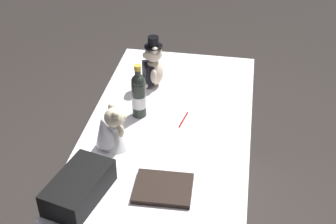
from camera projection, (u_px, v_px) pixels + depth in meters
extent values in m
cube|color=white|center=(168.00, 180.00, 2.62)|extent=(1.64, 0.85, 0.75)
ellipsoid|color=beige|center=(154.00, 72.00, 2.71)|extent=(0.12, 0.11, 0.16)
cube|color=black|center=(148.00, 73.00, 2.71)|extent=(0.12, 0.09, 0.12)
sphere|color=beige|center=(153.00, 53.00, 2.64)|extent=(0.10, 0.10, 0.10)
sphere|color=beige|center=(146.00, 55.00, 2.64)|extent=(0.04, 0.04, 0.04)
sphere|color=beige|center=(152.00, 44.00, 2.65)|extent=(0.04, 0.04, 0.04)
sphere|color=beige|center=(155.00, 50.00, 2.59)|extent=(0.04, 0.04, 0.04)
ellipsoid|color=beige|center=(149.00, 65.00, 2.75)|extent=(0.04, 0.04, 0.09)
ellipsoid|color=beige|center=(154.00, 76.00, 2.65)|extent=(0.04, 0.04, 0.09)
sphere|color=beige|center=(142.00, 79.00, 2.76)|extent=(0.05, 0.05, 0.05)
sphere|color=beige|center=(144.00, 85.00, 2.70)|extent=(0.05, 0.05, 0.05)
cylinder|color=black|center=(153.00, 46.00, 2.62)|extent=(0.10, 0.10, 0.01)
cylinder|color=black|center=(153.00, 41.00, 2.60)|extent=(0.06, 0.06, 0.05)
cone|color=white|center=(116.00, 135.00, 2.26)|extent=(0.15, 0.15, 0.13)
ellipsoid|color=white|center=(115.00, 126.00, 2.23)|extent=(0.07, 0.06, 0.06)
sphere|color=beige|center=(114.00, 117.00, 2.20)|extent=(0.10, 0.10, 0.10)
sphere|color=beige|center=(123.00, 117.00, 2.21)|extent=(0.04, 0.04, 0.04)
sphere|color=beige|center=(115.00, 115.00, 2.15)|extent=(0.04, 0.04, 0.04)
sphere|color=beige|center=(112.00, 107.00, 2.20)|extent=(0.04, 0.04, 0.04)
ellipsoid|color=beige|center=(121.00, 131.00, 2.20)|extent=(0.03, 0.03, 0.07)
ellipsoid|color=beige|center=(117.00, 121.00, 2.27)|extent=(0.03, 0.03, 0.07)
cone|color=white|center=(104.00, 130.00, 2.22)|extent=(0.16, 0.17, 0.16)
cylinder|color=#262E26|center=(139.00, 99.00, 2.45)|extent=(0.08, 0.08, 0.20)
sphere|color=#262E26|center=(138.00, 81.00, 2.38)|extent=(0.07, 0.07, 0.07)
cylinder|color=#262E26|center=(138.00, 73.00, 2.36)|extent=(0.03, 0.03, 0.08)
cylinder|color=gold|center=(138.00, 68.00, 2.34)|extent=(0.04, 0.04, 0.03)
cylinder|color=white|center=(139.00, 101.00, 2.45)|extent=(0.08, 0.08, 0.07)
cylinder|color=maroon|center=(184.00, 119.00, 2.46)|extent=(0.14, 0.03, 0.01)
cone|color=silver|center=(188.00, 112.00, 2.51)|extent=(0.01, 0.01, 0.01)
cube|color=black|center=(79.00, 187.00, 1.98)|extent=(0.36, 0.26, 0.11)
cube|color=#B7B7BF|center=(58.00, 188.00, 1.97)|extent=(0.04, 0.02, 0.03)
cube|color=black|center=(163.00, 188.00, 2.03)|extent=(0.21, 0.26, 0.02)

